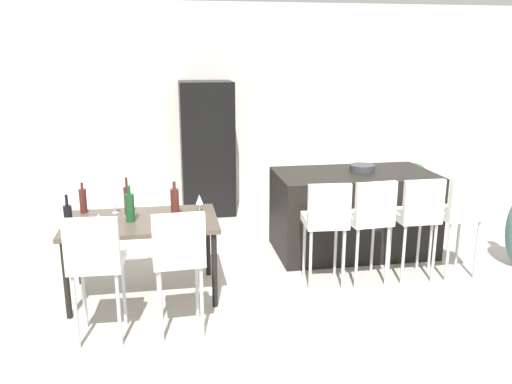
# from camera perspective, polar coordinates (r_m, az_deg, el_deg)

# --- Properties ---
(ground_plane) EXTENTS (10.00, 10.00, 0.00)m
(ground_plane) POSITION_cam_1_polar(r_m,az_deg,el_deg) (5.37, 8.33, -9.54)
(ground_plane) COLOR #ADA89E
(back_wall) EXTENTS (10.00, 0.12, 2.90)m
(back_wall) POSITION_cam_1_polar(r_m,az_deg,el_deg) (7.88, 1.82, 9.36)
(back_wall) COLOR beige
(back_wall) RESTS_ON ground_plane
(kitchen_island) EXTENTS (1.75, 0.95, 0.92)m
(kitchen_island) POSITION_cam_1_polar(r_m,az_deg,el_deg) (6.05, 10.49, -2.17)
(kitchen_island) COLOR black
(kitchen_island) RESTS_ON ground_plane
(bar_chair_left) EXTENTS (0.43, 0.43, 1.05)m
(bar_chair_left) POSITION_cam_1_polar(r_m,az_deg,el_deg) (5.02, 7.64, -2.76)
(bar_chair_left) COLOR silver
(bar_chair_left) RESTS_ON ground_plane
(bar_chair_middle) EXTENTS (0.43, 0.43, 1.05)m
(bar_chair_middle) POSITION_cam_1_polar(r_m,az_deg,el_deg) (5.16, 12.28, -2.47)
(bar_chair_middle) COLOR silver
(bar_chair_middle) RESTS_ON ground_plane
(bar_chair_right) EXTENTS (0.40, 0.40, 1.05)m
(bar_chair_right) POSITION_cam_1_polar(r_m,az_deg,el_deg) (5.36, 17.14, -2.15)
(bar_chair_right) COLOR silver
(bar_chair_right) RESTS_ON ground_plane
(bar_chair_far) EXTENTS (0.42, 0.42, 1.05)m
(bar_chair_far) POSITION_cam_1_polar(r_m,az_deg,el_deg) (5.58, 21.36, -1.86)
(bar_chair_far) COLOR silver
(bar_chair_far) RESTS_ON ground_plane
(dining_table) EXTENTS (1.38, 0.83, 0.74)m
(dining_table) POSITION_cam_1_polar(r_m,az_deg,el_deg) (4.91, -12.35, -3.73)
(dining_table) COLOR #4C4238
(dining_table) RESTS_ON ground_plane
(dining_chair_near) EXTENTS (0.42, 0.42, 1.05)m
(dining_chair_near) POSITION_cam_1_polar(r_m,az_deg,el_deg) (4.20, -17.06, -6.87)
(dining_chair_near) COLOR silver
(dining_chair_near) RESTS_ON ground_plane
(dining_chair_far) EXTENTS (0.42, 0.42, 1.05)m
(dining_chair_far) POSITION_cam_1_polar(r_m,az_deg,el_deg) (4.16, -8.43, -6.55)
(dining_chair_far) COLOR silver
(dining_chair_far) RESTS_ON ground_plane
(wine_bottle_left) EXTENTS (0.08, 0.08, 0.33)m
(wine_bottle_left) POSITION_cam_1_polar(r_m,az_deg,el_deg) (4.82, -13.55, -1.61)
(wine_bottle_left) COLOR #194723
(wine_bottle_left) RESTS_ON dining_table
(wine_bottle_right) EXTENTS (0.07, 0.07, 0.33)m
(wine_bottle_right) POSITION_cam_1_polar(r_m,az_deg,el_deg) (4.66, -19.75, -2.73)
(wine_bottle_right) COLOR black
(wine_bottle_right) RESTS_ON dining_table
(wine_bottle_end) EXTENTS (0.07, 0.07, 0.35)m
(wine_bottle_end) POSITION_cam_1_polar(r_m,az_deg,el_deg) (5.06, -13.81, -0.81)
(wine_bottle_end) COLOR #471E19
(wine_bottle_end) RESTS_ON dining_table
(wine_bottle_far) EXTENTS (0.08, 0.08, 0.33)m
(wine_bottle_far) POSITION_cam_1_polar(r_m,az_deg,el_deg) (4.91, -8.82, -1.07)
(wine_bottle_far) COLOR #471E19
(wine_bottle_far) RESTS_ON dining_table
(wine_bottle_corner) EXTENTS (0.07, 0.07, 0.29)m
(wine_bottle_corner) POSITION_cam_1_polar(r_m,az_deg,el_deg) (5.21, -18.30, -0.87)
(wine_bottle_corner) COLOR #471E19
(wine_bottle_corner) RESTS_ON dining_table
(wine_glass_middle) EXTENTS (0.07, 0.07, 0.17)m
(wine_glass_middle) POSITION_cam_1_polar(r_m,az_deg,el_deg) (4.98, -6.18, -0.85)
(wine_glass_middle) COLOR silver
(wine_glass_middle) RESTS_ON dining_table
(wine_glass_near) EXTENTS (0.07, 0.07, 0.17)m
(wine_glass_near) POSITION_cam_1_polar(r_m,az_deg,el_deg) (4.57, -16.72, -2.85)
(wine_glass_near) COLOR silver
(wine_glass_near) RESTS_ON dining_table
(wine_glass_inner) EXTENTS (0.07, 0.07, 0.17)m
(wine_glass_inner) POSITION_cam_1_polar(r_m,az_deg,el_deg) (5.12, -15.13, -0.86)
(wine_glass_inner) COLOR silver
(wine_glass_inner) RESTS_ON dining_table
(refrigerator) EXTENTS (0.72, 0.68, 1.84)m
(refrigerator) POSITION_cam_1_polar(r_m,az_deg,el_deg) (7.38, -5.34, 4.77)
(refrigerator) COLOR black
(refrigerator) RESTS_ON ground_plane
(fruit_bowl) EXTENTS (0.28, 0.28, 0.07)m
(fruit_bowl) POSITION_cam_1_polar(r_m,az_deg,el_deg) (6.03, 11.48, 2.60)
(fruit_bowl) COLOR #333338
(fruit_bowl) RESTS_ON kitchen_island
(potted_plant) EXTENTS (0.40, 0.40, 0.60)m
(potted_plant) POSITION_cam_1_polar(r_m,az_deg,el_deg) (8.33, 16.79, 1.36)
(potted_plant) COLOR #996B4C
(potted_plant) RESTS_ON ground_plane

